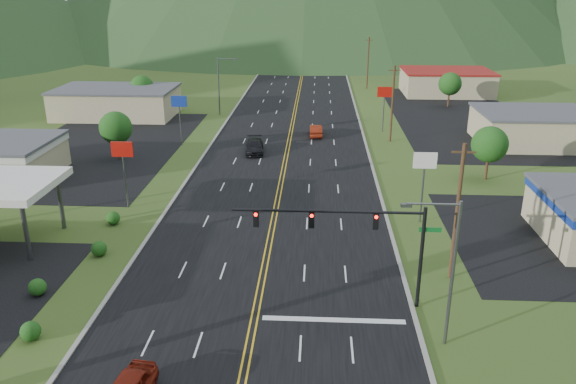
{
  "coord_description": "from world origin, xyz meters",
  "views": [
    {
      "loc": [
        3.75,
        -18.33,
        19.96
      ],
      "look_at": [
        1.54,
        22.9,
        4.5
      ],
      "focal_mm": 35.0,
      "sensor_mm": 36.0,
      "label": 1
    }
  ],
  "objects_px": {
    "streetlight_east": "(448,265)",
    "streetlight_west": "(220,82)",
    "traffic_signal": "(359,231)",
    "car_dark_mid": "(255,147)",
    "car_red_far": "(316,131)"
  },
  "relations": [
    {
      "from": "streetlight_east",
      "to": "car_dark_mid",
      "type": "distance_m",
      "value": 41.77
    },
    {
      "from": "streetlight_east",
      "to": "car_red_far",
      "type": "bearing_deg",
      "value": 99.16
    },
    {
      "from": "streetlight_east",
      "to": "streetlight_west",
      "type": "distance_m",
      "value": 64.21
    },
    {
      "from": "traffic_signal",
      "to": "streetlight_west",
      "type": "xyz_separation_m",
      "value": [
        -18.16,
        56.0,
        -0.15
      ]
    },
    {
      "from": "traffic_signal",
      "to": "streetlight_east",
      "type": "bearing_deg",
      "value": -40.39
    },
    {
      "from": "traffic_signal",
      "to": "streetlight_east",
      "type": "distance_m",
      "value": 6.17
    },
    {
      "from": "streetlight_east",
      "to": "car_red_far",
      "type": "distance_m",
      "value": 48.03
    },
    {
      "from": "traffic_signal",
      "to": "car_dark_mid",
      "type": "relative_size",
      "value": 2.4
    },
    {
      "from": "traffic_signal",
      "to": "streetlight_east",
      "type": "relative_size",
      "value": 1.46
    },
    {
      "from": "streetlight_east",
      "to": "streetlight_west",
      "type": "xyz_separation_m",
      "value": [
        -22.86,
        60.0,
        0.0
      ]
    },
    {
      "from": "traffic_signal",
      "to": "streetlight_east",
      "type": "height_order",
      "value": "streetlight_east"
    },
    {
      "from": "streetlight_east",
      "to": "car_dark_mid",
      "type": "xyz_separation_m",
      "value": [
        -15.19,
        38.66,
        -4.39
      ]
    },
    {
      "from": "streetlight_west",
      "to": "car_red_far",
      "type": "bearing_deg",
      "value": -39.98
    },
    {
      "from": "traffic_signal",
      "to": "streetlight_west",
      "type": "height_order",
      "value": "streetlight_west"
    },
    {
      "from": "car_dark_mid",
      "to": "car_red_far",
      "type": "height_order",
      "value": "car_dark_mid"
    }
  ]
}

